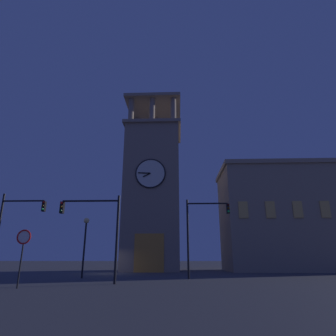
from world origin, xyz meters
The scene contains 8 objects.
ground_plane centered at (0.00, 0.00, 0.00)m, with size 200.00×200.00×0.00m, color #424247.
clocktower centered at (-3.84, -5.39, 9.33)m, with size 7.17×7.11×23.58m.
adjacent_wing_building centered at (-21.33, -5.88, 6.13)m, with size 17.86×8.91×12.22m.
traffic_signal_near centered at (-1.92, 11.56, 3.63)m, with size 3.85×0.41×5.34m.
traffic_signal_mid centered at (-8.77, 7.27, 3.93)m, with size 3.35×0.41×5.87m.
traffic_signal_far centered at (5.03, 9.00, 3.96)m, with size 3.33×0.41×6.09m.
street_lamp centered at (0.37, 6.68, 3.24)m, with size 0.44×0.44×4.57m.
no_horn_sign centered at (1.24, 14.25, 2.32)m, with size 0.78×0.14×2.96m.
Camera 1 is at (-7.06, 29.70, 1.52)m, focal length 30.70 mm.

